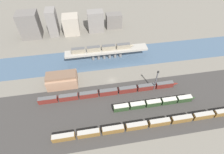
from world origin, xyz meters
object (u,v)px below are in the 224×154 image
object	(u,v)px
train_on_bridge	(103,48)
train_yard_near	(150,124)
signal_tower	(156,81)
train_yard_mid	(155,103)
train_yard_far	(110,92)
warehouse_building	(62,80)

from	to	relation	value
train_on_bridge	train_yard_near	bearing A→B (deg)	-73.93
signal_tower	train_yard_near	bearing A→B (deg)	-113.33
train_yard_mid	train_yard_far	world-z (taller)	train_yard_far
train_yard_mid	signal_tower	bearing A→B (deg)	74.01
train_yard_near	warehouse_building	world-z (taller)	warehouse_building
train_on_bridge	signal_tower	size ratio (longest dim) A/B	2.80
train_on_bridge	train_yard_far	bearing A→B (deg)	-90.22
train_on_bridge	signal_tower	distance (m)	46.62
train_on_bridge	train_yard_far	world-z (taller)	train_on_bridge
train_yard_mid	signal_tower	distance (m)	13.62
train_yard_near	signal_tower	world-z (taller)	signal_tower
train_yard_far	warehouse_building	size ratio (longest dim) A/B	4.58
train_on_bridge	train_yard_far	size ratio (longest dim) A/B	0.52
train_yard_mid	train_yard_far	distance (m)	28.10
train_yard_near	train_yard_far	size ratio (longest dim) A/B	1.18
train_yard_near	train_yard_mid	world-z (taller)	train_yard_near
warehouse_building	signal_tower	world-z (taller)	signal_tower
train_on_bridge	warehouse_building	world-z (taller)	train_on_bridge
train_on_bridge	train_yard_mid	size ratio (longest dim) A/B	0.92
train_yard_near	train_yard_mid	xyz separation A→B (m)	(7.22, 12.90, -0.10)
train_yard_near	train_yard_far	xyz separation A→B (m)	(-17.84, 25.64, 0.03)
train_on_bridge	signal_tower	world-z (taller)	signal_tower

